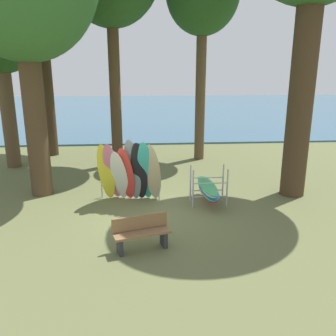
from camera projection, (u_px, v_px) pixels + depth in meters
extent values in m
plane|color=#60663D|center=(153.00, 213.00, 10.97)|extent=(80.00, 80.00, 0.00)
cube|color=#38607A|center=(144.00, 109.00, 37.85)|extent=(80.00, 36.00, 0.10)
cylinder|color=#4C3823|center=(35.00, 113.00, 11.86)|extent=(0.73, 0.73, 5.71)
cylinder|color=#42301E|center=(302.00, 88.00, 11.60)|extent=(0.83, 0.83, 7.39)
cylinder|color=#4C3823|center=(115.00, 88.00, 15.48)|extent=(0.49, 0.49, 6.98)
cylinder|color=brown|center=(8.00, 111.00, 15.47)|extent=(0.62, 0.62, 4.97)
cylinder|color=#42301E|center=(48.00, 94.00, 17.45)|extent=(0.54, 0.54, 6.19)
cylinder|color=brown|center=(200.00, 91.00, 16.63)|extent=(0.47, 0.47, 6.53)
ellipsoid|color=yellow|center=(106.00, 172.00, 11.61)|extent=(0.67, 0.86, 2.05)
ellipsoid|color=pink|center=(113.00, 172.00, 11.58)|extent=(0.72, 1.11, 2.09)
ellipsoid|color=white|center=(119.00, 176.00, 11.60)|extent=(0.72, 1.00, 1.84)
ellipsoid|color=red|center=(126.00, 174.00, 11.57)|extent=(0.73, 0.93, 1.95)
ellipsoid|color=gray|center=(132.00, 170.00, 11.52)|extent=(0.69, 0.91, 2.22)
ellipsoid|color=black|center=(139.00, 172.00, 11.52)|extent=(0.66, 0.95, 2.13)
ellipsoid|color=#38B2AD|center=(146.00, 171.00, 11.50)|extent=(0.67, 1.10, 2.17)
ellipsoid|color=#C6B289|center=(153.00, 173.00, 11.49)|extent=(0.74, 1.03, 2.09)
cylinder|color=#9EA0A5|center=(102.00, 190.00, 12.21)|extent=(0.04, 0.04, 0.55)
cylinder|color=#9EA0A5|center=(159.00, 193.00, 11.94)|extent=(0.04, 0.04, 0.55)
cylinder|color=#9EA0A5|center=(130.00, 184.00, 12.00)|extent=(2.11, 0.51, 0.04)
cylinder|color=#9EA0A5|center=(193.00, 189.00, 11.25)|extent=(0.05, 0.05, 1.25)
cylinder|color=#9EA0A5|center=(227.00, 188.00, 11.33)|extent=(0.05, 0.05, 1.25)
cylinder|color=#9EA0A5|center=(190.00, 183.00, 11.82)|extent=(0.05, 0.05, 1.25)
cylinder|color=#9EA0A5|center=(223.00, 182.00, 11.90)|extent=(0.05, 0.05, 1.25)
cylinder|color=#9EA0A5|center=(210.00, 197.00, 11.36)|extent=(1.10, 0.04, 0.04)
cylinder|color=#9EA0A5|center=(210.00, 183.00, 11.24)|extent=(1.10, 0.04, 0.04)
cylinder|color=#9EA0A5|center=(207.00, 190.00, 11.94)|extent=(1.10, 0.04, 0.04)
cylinder|color=#9EA0A5|center=(207.00, 178.00, 11.82)|extent=(1.10, 0.04, 0.04)
ellipsoid|color=red|center=(208.00, 192.00, 11.64)|extent=(0.54, 2.11, 0.06)
ellipsoid|color=#38B2AD|center=(208.00, 190.00, 11.62)|extent=(0.52, 2.10, 0.06)
ellipsoid|color=#2D8ED1|center=(208.00, 189.00, 11.61)|extent=(0.64, 2.13, 0.06)
ellipsoid|color=white|center=(208.00, 187.00, 11.59)|extent=(0.54, 2.11, 0.06)
ellipsoid|color=#339E56|center=(207.00, 185.00, 11.57)|extent=(0.57, 2.12, 0.06)
cube|color=#2D2D33|center=(120.00, 246.00, 8.50)|extent=(0.19, 0.34, 0.42)
cube|color=#2D2D33|center=(164.00, 238.00, 8.89)|extent=(0.19, 0.34, 0.42)
cube|color=olive|center=(142.00, 233.00, 8.63)|extent=(1.46, 0.78, 0.06)
cube|color=olive|center=(140.00, 222.00, 8.73)|extent=(1.36, 0.46, 0.36)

